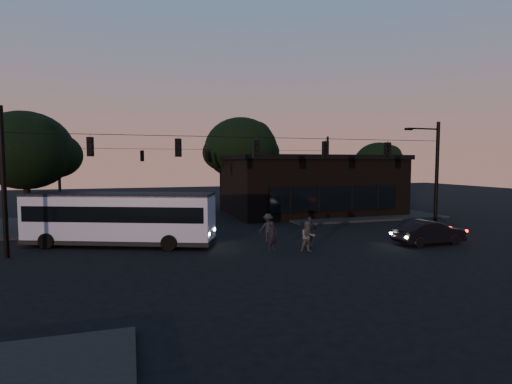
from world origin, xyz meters
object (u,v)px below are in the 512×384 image
object	(u,v)px
car	(429,232)
pedestrian_b	(308,237)
pedestrian_c	(310,232)
building	(309,184)
pedestrian_d	(268,228)
bus	(120,216)
pedestrian_a	(272,236)

from	to	relation	value
car	pedestrian_b	xyz separation A→B (m)	(-7.60, 0.23, 0.12)
pedestrian_b	pedestrian_c	world-z (taller)	pedestrian_c
pedestrian_c	building	bearing A→B (deg)	-108.68
car	pedestrian_d	bearing A→B (deg)	66.68
bus	pedestrian_b	xyz separation A→B (m)	(9.50, -4.79, -0.86)
pedestrian_b	pedestrian_c	bearing A→B (deg)	69.25
building	bus	bearing A→B (deg)	-147.79
car	pedestrian_c	world-z (taller)	pedestrian_c
bus	pedestrian_b	bearing A→B (deg)	-5.19
pedestrian_c	car	bearing A→B (deg)	174.76
pedestrian_d	car	bearing A→B (deg)	166.03
building	pedestrian_a	size ratio (longest dim) A/B	9.53
bus	pedestrian_a	world-z (taller)	bus
pedestrian_a	pedestrian_c	distance (m)	2.44
pedestrian_a	bus	bearing A→B (deg)	135.48
bus	pedestrian_d	world-z (taller)	bus
building	bus	distance (m)	19.72
pedestrian_a	pedestrian_d	size ratio (longest dim) A/B	0.95
building	pedestrian_b	world-z (taller)	building
pedestrian_b	pedestrian_c	distance (m)	1.33
car	building	bearing A→B (deg)	-0.36
pedestrian_a	car	bearing A→B (deg)	-22.53
car	pedestrian_a	bearing A→B (deg)	82.29
building	pedestrian_a	xyz separation A→B (m)	(-8.91, -14.58, -1.90)
pedestrian_d	pedestrian_c	bearing A→B (deg)	138.75
car	pedestrian_c	bearing A→B (deg)	76.75
car	pedestrian_d	world-z (taller)	pedestrian_d
pedestrian_c	pedestrian_d	size ratio (longest dim) A/B	1.00
bus	pedestrian_a	bearing A→B (deg)	-6.18
pedestrian_c	pedestrian_a	bearing A→B (deg)	16.52
car	pedestrian_d	xyz separation A→B (m)	(-8.73, 3.41, 0.15)
bus	pedestrian_d	bearing A→B (deg)	10.68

